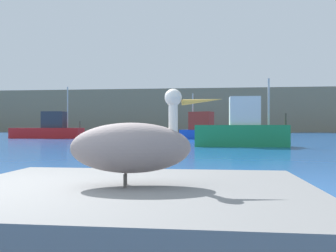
{
  "coord_description": "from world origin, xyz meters",
  "views": [
    {
      "loc": [
        2.09,
        -3.0,
        1.19
      ],
      "look_at": [
        -0.8,
        23.01,
        1.25
      ],
      "focal_mm": 36.67,
      "sensor_mm": 36.0,
      "label": 1
    }
  ],
  "objects": [
    {
      "name": "fishing_boat_green",
      "position": [
        4.23,
        18.09,
        1.0
      ],
      "size": [
        5.51,
        1.56,
        4.09
      ],
      "rotation": [
        0.0,
        0.0,
        -0.01
      ],
      "color": "#1E8C4C",
      "rests_on": "ground"
    },
    {
      "name": "hillside_backdrop",
      "position": [
        0.0,
        79.63,
        4.8
      ],
      "size": [
        140.0,
        16.42,
        9.59
      ],
      "primitive_type": "cube",
      "color": "#7F755B",
      "rests_on": "ground"
    },
    {
      "name": "pelican",
      "position": [
        1.39,
        0.26,
        1.0
      ],
      "size": [
        1.52,
        0.72,
        0.94
      ],
      "rotation": [
        0.0,
        0.0,
        0.2
      ],
      "color": "gray",
      "rests_on": "pier_dock"
    },
    {
      "name": "fishing_boat_blue",
      "position": [
        2.04,
        29.97,
        0.96
      ],
      "size": [
        5.64,
        3.78,
        4.46
      ],
      "rotation": [
        0.0,
        0.0,
        2.69
      ],
      "color": "blue",
      "rests_on": "ground"
    },
    {
      "name": "fishing_boat_red",
      "position": [
        -14.16,
        31.09,
        0.91
      ],
      "size": [
        7.36,
        2.19,
        5.34
      ],
      "rotation": [
        0.0,
        0.0,
        0.02
      ],
      "color": "red",
      "rests_on": "ground"
    },
    {
      "name": "pier_dock",
      "position": [
        1.37,
        0.25,
        0.31
      ],
      "size": [
        3.51,
        2.7,
        0.62
      ],
      "primitive_type": "cube",
      "color": "slate",
      "rests_on": "ground"
    }
  ]
}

